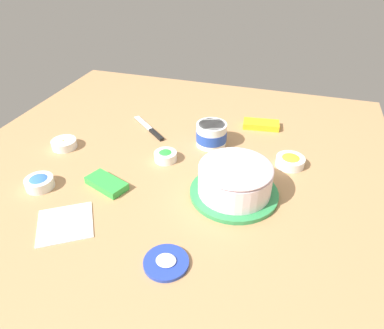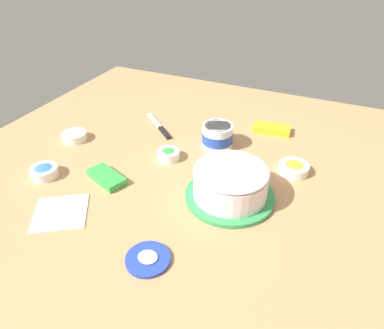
{
  "view_description": "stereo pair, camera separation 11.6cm",
  "coord_description": "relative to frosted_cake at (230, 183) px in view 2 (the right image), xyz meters",
  "views": [
    {
      "loc": [
        0.37,
        -0.95,
        0.7
      ],
      "look_at": [
        0.09,
        -0.04,
        0.04
      ],
      "focal_mm": 32.4,
      "sensor_mm": 36.0,
      "label": 1
    },
    {
      "loc": [
        0.48,
        -0.91,
        0.7
      ],
      "look_at": [
        0.09,
        -0.04,
        0.04
      ],
      "focal_mm": 32.4,
      "sensor_mm": 36.0,
      "label": 2
    }
  ],
  "objects": [
    {
      "name": "candy_box_lower",
      "position": [
        0.02,
        0.47,
        -0.04
      ],
      "size": [
        0.15,
        0.09,
        0.03
      ],
      "primitive_type": "cube",
      "rotation": [
        0.0,
        0.0,
        0.12
      ],
      "color": "yellow",
      "rests_on": "ground_plane"
    },
    {
      "name": "ground_plane",
      "position": [
        -0.24,
        0.11,
        -0.06
      ],
      "size": [
        1.54,
        1.54,
        0.0
      ],
      "primitive_type": "plane",
      "color": "tan"
    },
    {
      "name": "sprinkle_bowl_green",
      "position": [
        -0.27,
        0.12,
        -0.04
      ],
      "size": [
        0.08,
        0.08,
        0.04
      ],
      "color": "white",
      "rests_on": "ground_plane"
    },
    {
      "name": "frosted_cake",
      "position": [
        0.0,
        0.0,
        0.0
      ],
      "size": [
        0.28,
        0.28,
        0.12
      ],
      "color": "#339351",
      "rests_on": "ground_plane"
    },
    {
      "name": "sprinkle_bowl_blue",
      "position": [
        -0.6,
        -0.15,
        -0.04
      ],
      "size": [
        0.09,
        0.09,
        0.04
      ],
      "color": "white",
      "rests_on": "ground_plane"
    },
    {
      "name": "frosting_tub",
      "position": [
        -0.14,
        0.27,
        -0.01
      ],
      "size": [
        0.12,
        0.12,
        0.09
      ],
      "color": "white",
      "rests_on": "ground_plane"
    },
    {
      "name": "frosting_tub_lid",
      "position": [
        -0.11,
        -0.32,
        -0.05
      ],
      "size": [
        0.11,
        0.11,
        0.02
      ],
      "color": "#233DAD",
      "rests_on": "ground_plane"
    },
    {
      "name": "sprinkle_bowl_orange",
      "position": [
        -0.67,
        0.09,
        -0.04
      ],
      "size": [
        0.09,
        0.09,
        0.03
      ],
      "color": "white",
      "rests_on": "ground_plane"
    },
    {
      "name": "sprinkle_bowl_yellow",
      "position": [
        0.16,
        0.21,
        -0.04
      ],
      "size": [
        0.1,
        0.1,
        0.04
      ],
      "color": "white",
      "rests_on": "ground_plane"
    },
    {
      "name": "spreading_knife",
      "position": [
        -0.41,
        0.3,
        -0.05
      ],
      "size": [
        0.19,
        0.17,
        0.01
      ],
      "color": "silver",
      "rests_on": "ground_plane"
    },
    {
      "name": "paper_napkin",
      "position": [
        -0.43,
        -0.27,
        -0.05
      ],
      "size": [
        0.21,
        0.21,
        0.01
      ],
      "primitive_type": "cube",
      "rotation": [
        0.0,
        0.0,
        0.57
      ],
      "color": "white",
      "rests_on": "ground_plane"
    },
    {
      "name": "candy_box_upper",
      "position": [
        -0.4,
        -0.08,
        -0.04
      ],
      "size": [
        0.15,
        0.11,
        0.02
      ],
      "primitive_type": "cube",
      "rotation": [
        0.0,
        0.0,
        -0.37
      ],
      "color": "green",
      "rests_on": "ground_plane"
    }
  ]
}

